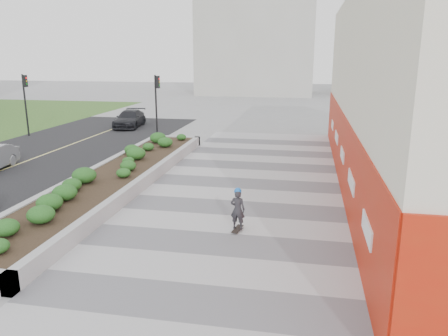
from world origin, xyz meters
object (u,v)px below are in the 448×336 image
(traffic_signal_far, at_px, (25,96))
(skateboarder, at_px, (238,209))
(planter, at_px, (116,175))
(traffic_signal_near, at_px, (157,97))
(car_dark, at_px, (130,119))

(traffic_signal_far, relative_size, skateboarder, 2.93)
(planter, distance_m, skateboarder, 7.23)
(traffic_signal_near, bearing_deg, skateboarder, -62.25)
(planter, xyz_separation_m, skateboarder, (5.95, -4.09, 0.31))
(planter, bearing_deg, skateboarder, -34.52)
(planter, height_order, car_dark, car_dark)
(planter, height_order, skateboarder, skateboarder)
(traffic_signal_far, bearing_deg, planter, -42.46)
(traffic_signal_far, distance_m, car_dark, 7.60)
(skateboarder, bearing_deg, traffic_signal_far, 148.77)
(traffic_signal_near, bearing_deg, planter, -80.65)
(traffic_signal_near, xyz_separation_m, skateboarder, (7.68, -14.59, -2.03))
(traffic_signal_near, height_order, skateboarder, traffic_signal_near)
(planter, xyz_separation_m, car_dark, (-5.62, 15.00, 0.22))
(skateboarder, bearing_deg, traffic_signal_near, 126.38)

